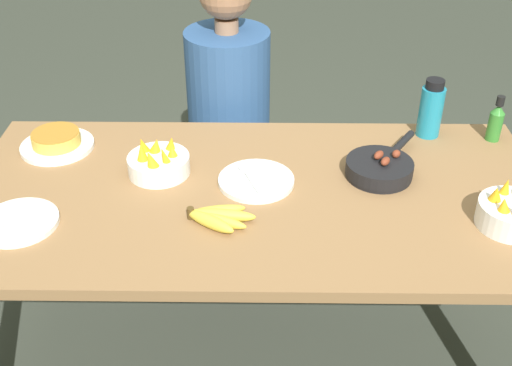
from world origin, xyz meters
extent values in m
plane|color=#383D33|center=(0.00, 0.00, 0.00)|extent=(14.00, 14.00, 0.00)
cube|color=olive|center=(0.00, 0.00, 0.69)|extent=(1.76, 0.87, 0.03)
cylinder|color=olive|center=(-0.82, 0.38, 0.33)|extent=(0.07, 0.07, 0.67)
cylinder|color=olive|center=(0.82, 0.38, 0.33)|extent=(0.07, 0.07, 0.67)
ellipsoid|color=gold|center=(-0.12, -0.18, 0.72)|extent=(0.15, 0.12, 0.04)
ellipsoid|color=gold|center=(-0.11, -0.17, 0.72)|extent=(0.18, 0.09, 0.03)
ellipsoid|color=gold|center=(-0.09, -0.15, 0.72)|extent=(0.20, 0.06, 0.04)
ellipsoid|color=gold|center=(-0.11, -0.12, 0.72)|extent=(0.17, 0.06, 0.03)
cylinder|color=#4C3819|center=(-0.18, -0.14, 0.72)|extent=(0.02, 0.02, 0.04)
cylinder|color=black|center=(0.38, 0.09, 0.71)|extent=(0.20, 0.20, 0.01)
cylinder|color=black|center=(0.38, 0.09, 0.73)|extent=(0.21, 0.21, 0.04)
cylinder|color=black|center=(0.47, 0.24, 0.74)|extent=(0.10, 0.13, 0.02)
ellipsoid|color=brown|center=(0.43, 0.12, 0.77)|extent=(0.04, 0.04, 0.03)
ellipsoid|color=brown|center=(0.37, 0.10, 0.77)|extent=(0.05, 0.05, 0.02)
ellipsoid|color=brown|center=(0.39, 0.07, 0.77)|extent=(0.04, 0.05, 0.03)
cylinder|color=white|center=(-0.66, 0.25, 0.71)|extent=(0.24, 0.24, 0.02)
cylinder|color=gold|center=(-0.66, 0.25, 0.74)|extent=(0.16, 0.16, 0.04)
cylinder|color=#AB7427|center=(-0.66, 0.25, 0.76)|extent=(0.15, 0.15, 0.00)
cylinder|color=white|center=(-0.66, -0.17, 0.71)|extent=(0.22, 0.22, 0.02)
cylinder|color=silver|center=(-0.63, -0.19, 0.72)|extent=(0.12, 0.03, 0.01)
cylinder|color=white|center=(0.00, 0.05, 0.71)|extent=(0.23, 0.23, 0.02)
cylinder|color=silver|center=(-0.01, 0.02, 0.72)|extent=(0.05, 0.11, 0.01)
cube|color=silver|center=(-0.04, 0.09, 0.72)|extent=(0.04, 0.05, 0.00)
cylinder|color=white|center=(-0.30, 0.10, 0.73)|extent=(0.19, 0.19, 0.06)
cone|color=#F4A819|center=(-0.26, 0.11, 0.78)|extent=(0.04, 0.05, 0.04)
cone|color=#F4A819|center=(-0.27, 0.15, 0.78)|extent=(0.05, 0.05, 0.06)
cone|color=#F4A819|center=(-0.31, 0.13, 0.78)|extent=(0.06, 0.05, 0.05)
cone|color=#F4A819|center=(-0.35, 0.13, 0.78)|extent=(0.05, 0.06, 0.06)
cone|color=#F4A819|center=(-0.35, 0.09, 0.79)|extent=(0.05, 0.05, 0.06)
cone|color=#F4A819|center=(-0.32, 0.05, 0.78)|extent=(0.06, 0.05, 0.06)
cone|color=#F4A819|center=(-0.28, 0.07, 0.79)|extent=(0.05, 0.04, 0.06)
cylinder|color=white|center=(0.70, -0.16, 0.74)|extent=(0.19, 0.19, 0.07)
cone|color=#F4A819|center=(0.69, -0.10, 0.79)|extent=(0.04, 0.04, 0.05)
cone|color=#F4A819|center=(0.65, -0.14, 0.79)|extent=(0.05, 0.06, 0.06)
cone|color=#F4A819|center=(0.66, -0.18, 0.79)|extent=(0.05, 0.06, 0.05)
cylinder|color=teal|center=(0.58, 0.36, 0.79)|extent=(0.08, 0.08, 0.17)
cylinder|color=black|center=(0.58, 0.36, 0.89)|extent=(0.06, 0.06, 0.03)
cylinder|color=#337F2D|center=(0.80, 0.33, 0.75)|extent=(0.05, 0.05, 0.10)
cone|color=#337F2D|center=(0.80, 0.33, 0.82)|extent=(0.05, 0.05, 0.03)
cylinder|color=black|center=(0.80, 0.33, 0.85)|extent=(0.03, 0.03, 0.03)
cube|color=black|center=(-0.12, 0.69, 0.22)|extent=(0.36, 0.36, 0.43)
cylinder|color=#2D5184|center=(-0.12, 0.69, 0.69)|extent=(0.32, 0.32, 0.51)
cylinder|color=#9E7051|center=(-0.12, 0.69, 0.97)|extent=(0.09, 0.09, 0.05)
camera|label=1|loc=(0.02, -1.59, 1.78)|focal=45.00mm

